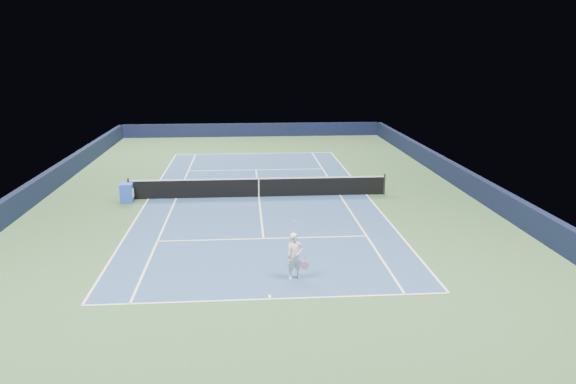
{
  "coord_description": "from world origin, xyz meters",
  "views": [
    {
      "loc": [
        -0.67,
        -27.29,
        7.3
      ],
      "look_at": [
        1.24,
        -3.0,
        1.0
      ],
      "focal_mm": 35.0,
      "sensor_mm": 36.0,
      "label": 1
    }
  ],
  "objects": [
    {
      "name": "center_mark_far",
      "position": [
        0.0,
        11.73,
        0.01
      ],
      "size": [
        0.08,
        0.3,
        0.0
      ],
      "primitive_type": "cube",
      "color": "white",
      "rests_on": "ground"
    },
    {
      "name": "center_mark_near",
      "position": [
        0.0,
        -11.73,
        0.01
      ],
      "size": [
        0.08,
        0.3,
        0.0
      ],
      "primitive_type": "cube",
      "color": "white",
      "rests_on": "ground"
    },
    {
      "name": "tennis_net",
      "position": [
        0.0,
        0.0,
        0.5
      ],
      "size": [
        12.9,
        0.1,
        1.07
      ],
      "color": "black",
      "rests_on": "ground"
    },
    {
      "name": "service_line_far",
      "position": [
        0.0,
        6.4,
        0.01
      ],
      "size": [
        8.23,
        0.08,
        0.0
      ],
      "primitive_type": "cube",
      "color": "white",
      "rests_on": "ground"
    },
    {
      "name": "service_line_near",
      "position": [
        0.0,
        -6.4,
        0.01
      ],
      "size": [
        8.23,
        0.08,
        0.0
      ],
      "primitive_type": "cube",
      "color": "white",
      "rests_on": "ground"
    },
    {
      "name": "tennis_player",
      "position": [
        0.88,
        -10.39,
        0.77
      ],
      "size": [
        0.78,
        1.3,
        1.65
      ],
      "color": "silver",
      "rests_on": "ground"
    },
    {
      "name": "ground",
      "position": [
        0.0,
        0.0,
        0.0
      ],
      "size": [
        40.0,
        40.0,
        0.0
      ],
      "primitive_type": "plane",
      "color": "#304F2B",
      "rests_on": "ground"
    },
    {
      "name": "wall_right",
      "position": [
        10.82,
        0.0,
        0.55
      ],
      "size": [
        0.35,
        40.0,
        1.1
      ],
      "primitive_type": "cube",
      "color": "black",
      "rests_on": "ground"
    },
    {
      "name": "sideline_doubles_left",
      "position": [
        -5.49,
        0.0,
        0.01
      ],
      "size": [
        0.08,
        23.77,
        0.0
      ],
      "primitive_type": "cube",
      "color": "white",
      "rests_on": "ground"
    },
    {
      "name": "wall_left",
      "position": [
        -10.82,
        0.0,
        0.55
      ],
      "size": [
        0.35,
        40.0,
        1.1
      ],
      "primitive_type": "cube",
      "color": "black",
      "rests_on": "ground"
    },
    {
      "name": "sponsor_cube",
      "position": [
        -6.4,
        -0.58,
        0.47
      ],
      "size": [
        0.61,
        0.55,
        0.94
      ],
      "color": "blue",
      "rests_on": "ground"
    },
    {
      "name": "sideline_singles_right",
      "position": [
        4.12,
        0.0,
        0.01
      ],
      "size": [
        0.08,
        23.77,
        0.0
      ],
      "primitive_type": "cube",
      "color": "white",
      "rests_on": "ground"
    },
    {
      "name": "sideline_singles_left",
      "position": [
        -4.12,
        0.0,
        0.01
      ],
      "size": [
        0.08,
        23.77,
        0.0
      ],
      "primitive_type": "cube",
      "color": "white",
      "rests_on": "ground"
    },
    {
      "name": "court_surface",
      "position": [
        0.0,
        0.0,
        0.0
      ],
      "size": [
        10.97,
        23.77,
        0.01
      ],
      "primitive_type": "cube",
      "color": "navy",
      "rests_on": "ground"
    },
    {
      "name": "sideline_doubles_right",
      "position": [
        5.49,
        0.0,
        0.01
      ],
      "size": [
        0.08,
        23.77,
        0.0
      ],
      "primitive_type": "cube",
      "color": "white",
      "rests_on": "ground"
    },
    {
      "name": "center_service_line",
      "position": [
        0.0,
        0.0,
        0.01
      ],
      "size": [
        0.08,
        12.8,
        0.0
      ],
      "primitive_type": "cube",
      "color": "white",
      "rests_on": "ground"
    },
    {
      "name": "baseline_far",
      "position": [
        0.0,
        11.88,
        0.01
      ],
      "size": [
        10.97,
        0.08,
        0.0
      ],
      "primitive_type": "cube",
      "color": "white",
      "rests_on": "ground"
    },
    {
      "name": "baseline_near",
      "position": [
        0.0,
        -11.88,
        0.01
      ],
      "size": [
        10.97,
        0.08,
        0.0
      ],
      "primitive_type": "cube",
      "color": "white",
      "rests_on": "ground"
    },
    {
      "name": "wall_far",
      "position": [
        0.0,
        19.82,
        0.55
      ],
      "size": [
        22.0,
        0.35,
        1.1
      ],
      "primitive_type": "cube",
      "color": "black",
      "rests_on": "ground"
    }
  ]
}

